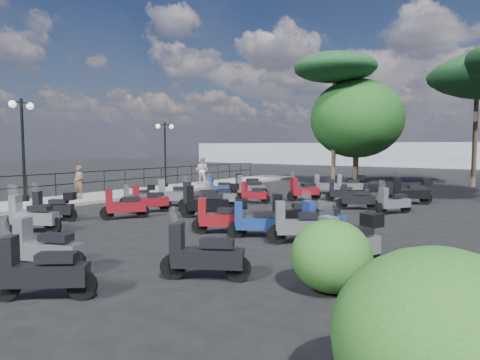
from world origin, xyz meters
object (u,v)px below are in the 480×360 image
Objects in this scene: scooter_21 at (322,221)px; scooter_31 at (349,185)px; scooter_4 at (247,185)px; scooter_15 at (253,194)px; lamp_post_1 at (23,143)px; scooter_3 at (174,195)px; scooter_24 at (40,272)px; scooter_29 at (411,192)px; scooter_27 at (294,214)px; lamp_post_2 at (165,150)px; scooter_16 at (303,190)px; pedestrian_far at (202,171)px; scooter_8 at (205,203)px; scooter_7 at (124,206)px; scooter_19 at (255,222)px; scooter_23 at (341,193)px; scooter_10 at (219,188)px; scooter_6 at (32,216)px; scooter_17 at (327,185)px; scooter_13 at (45,249)px; scooter_30 at (149,201)px; scooter_9 at (221,195)px; pine_0 at (478,77)px; broadleaf_tree at (357,119)px; woman at (79,182)px; scooter_28 at (393,202)px; scooter_14 at (201,199)px; scooter_1 at (53,207)px; scooter_5 at (248,184)px; scooter_2 at (138,196)px; scooter_25 at (350,243)px; pine_2 at (335,68)px; scooter_18 at (203,255)px.

scooter_21 is 11.26m from scooter_31.
scooter_4 reaches higher than scooter_15.
lamp_post_1 is 6.95m from scooter_3.
scooter_29 reaches higher than scooter_24.
scooter_27 is (0.58, 7.57, 0.02)m from scooter_24.
scooter_16 is (9.08, -0.11, -1.82)m from lamp_post_2.
scooter_31 is (9.09, 1.25, -0.50)m from pedestrian_far.
scooter_8 reaches higher than scooter_3.
scooter_4 reaches higher than scooter_7.
scooter_3 reaches higher than scooter_7.
scooter_23 is at bearing -29.10° from scooter_19.
scooter_16 is at bearing -96.86° from scooter_10.
scooter_6 is 1.12× the size of scooter_17.
scooter_30 is (-4.11, 6.51, -0.02)m from scooter_13.
scooter_9 is 1.12× the size of scooter_24.
scooter_21 is (1.48, 1.12, 0.02)m from scooter_19.
lamp_post_2 is 19.61m from pine_0.
broadleaf_tree is at bearing -30.03° from scooter_6.
scooter_19 is 0.98× the size of scooter_23.
scooter_29 reaches higher than scooter_16.
scooter_8 reaches higher than scooter_17.
scooter_23 is 3.32m from scooter_31.
scooter_30 is at bearing -1.91° from scooter_24.
scooter_29 is at bearing -34.58° from scooter_13.
woman is 13.41m from scooter_28.
scooter_23 is at bearing -35.38° from scooter_24.
woman is at bearing -61.31° from lamp_post_2.
scooter_14 is at bearing 152.50° from scooter_4.
scooter_14 is at bearing 136.08° from scooter_17.
scooter_19 is at bearing 136.19° from scooter_29.
scooter_1 is (4.05, -12.39, -0.52)m from pedestrian_far.
scooter_27 reaches higher than scooter_24.
scooter_6 is (1.54, -13.32, 0.07)m from scooter_5.
scooter_23 is at bearing -46.55° from scooter_6.
lamp_post_1 is at bearing 62.22° from scooter_2.
scooter_28 is at bearing -165.85° from scooter_16.
scooter_30 reaches higher than scooter_23.
scooter_14 reaches higher than scooter_3.
scooter_29 is (-1.47, 10.93, 0.00)m from scooter_25.
scooter_9 is at bearing -68.08° from scooter_7.
scooter_21 is (7.59, -2.02, -0.04)m from scooter_3.
woman is at bearing 103.42° from scooter_4.
lamp_post_2 is 5.61m from scooter_4.
scooter_1 is 3.37m from scooter_30.
pedestrian_far is 12.82m from scooter_29.
scooter_15 is 1.02× the size of scooter_31.
pine_2 is (-6.35, 15.56, 7.08)m from scooter_21.
scooter_17 is 15.52m from scooter_18.
scooter_30 is (-2.86, -9.88, -0.04)m from scooter_17.
pine_0 is at bearing 26.68° from pine_2.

